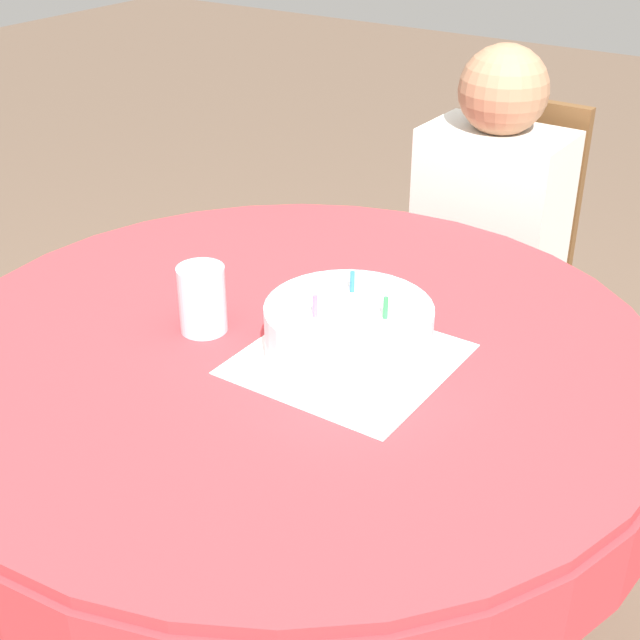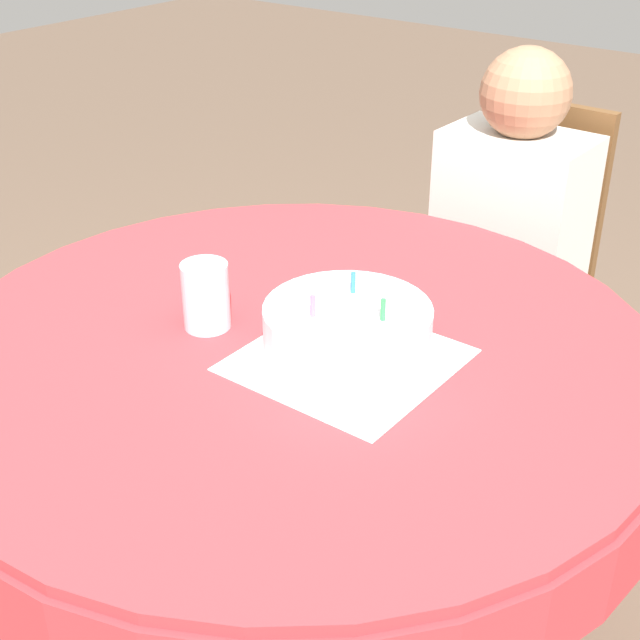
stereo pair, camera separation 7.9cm
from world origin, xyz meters
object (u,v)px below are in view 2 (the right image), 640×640
chair (516,283)px  drinking_glass (206,296)px  birthday_cake (346,335)px  person (506,232)px

chair → drinking_glass: chair is taller
drinking_glass → chair: bearing=82.3°
chair → birthday_cake: (0.13, -0.95, 0.32)m
person → drinking_glass: person is taller
person → chair: bearing=90.0°
person → drinking_glass: bearing=-97.6°
person → birthday_cake: size_ratio=4.03×
person → birthday_cake: bearing=-80.5°
drinking_glass → birthday_cake: bearing=11.1°
birthday_cake → drinking_glass: bearing=-168.9°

